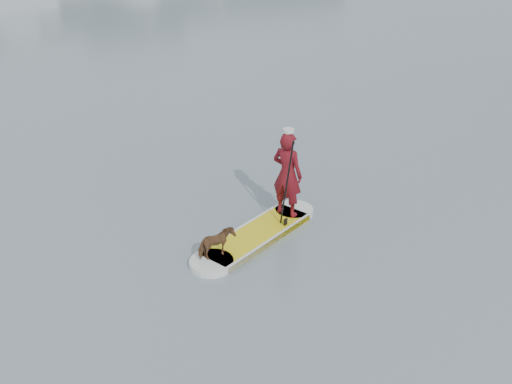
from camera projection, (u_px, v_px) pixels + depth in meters
ground at (472, 279)px, 9.87m from camera, size 140.00×140.00×0.00m
paddleboard at (256, 235)px, 11.05m from camera, size 3.22×1.44×0.12m
paddler at (287, 174)px, 11.28m from camera, size 0.63×0.76×1.78m
white_cap at (289, 131)px, 10.86m from camera, size 0.22×0.22×0.07m
dog at (216, 244)px, 10.13m from camera, size 0.67×0.31×0.56m
paddle at (286, 195)px, 10.97m from camera, size 0.11×0.30×2.00m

